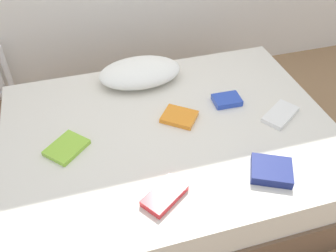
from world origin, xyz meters
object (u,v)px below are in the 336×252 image
at_px(textbook_blue, 227,100).
at_px(textbook_orange, 179,117).
at_px(bed, 170,158).
at_px(textbook_navy, 271,171).
at_px(pillow, 140,72).
at_px(textbook_red, 165,195).
at_px(textbook_white, 280,114).
at_px(textbook_lime, 67,147).

distance_m(textbook_blue, textbook_orange, 0.35).
bearing_deg(bed, textbook_navy, -49.85).
bearing_deg(pillow, textbook_red, -96.25).
bearing_deg(textbook_orange, textbook_white, 23.24).
relative_size(textbook_lime, textbook_red, 0.95).
xyz_separation_m(bed, pillow, (-0.06, 0.53, 0.33)).
distance_m(pillow, textbook_navy, 1.12).
height_order(textbook_blue, textbook_white, textbook_blue).
xyz_separation_m(textbook_orange, textbook_white, (0.61, -0.15, -0.00)).
bearing_deg(textbook_white, pillow, 107.32).
distance_m(textbook_blue, textbook_red, 0.86).
bearing_deg(textbook_navy, pillow, 141.12).
xyz_separation_m(bed, textbook_orange, (0.08, 0.08, 0.27)).
xyz_separation_m(bed, textbook_navy, (0.41, -0.48, 0.28)).
bearing_deg(textbook_red, textbook_orange, 30.92).
bearing_deg(textbook_white, textbook_blue, 106.52).
bearing_deg(textbook_blue, bed, -159.68).
bearing_deg(textbook_orange, textbook_lime, -136.68).
distance_m(textbook_lime, textbook_orange, 0.69).
distance_m(bed, pillow, 0.63).
height_order(textbook_lime, textbook_red, textbook_red).
relative_size(pillow, textbook_white, 2.24).
height_order(textbook_navy, textbook_orange, textbook_navy).
distance_m(textbook_orange, textbook_white, 0.63).
xyz_separation_m(textbook_navy, textbook_white, (0.28, 0.40, -0.01)).
distance_m(bed, textbook_orange, 0.29).
bearing_deg(textbook_navy, textbook_lime, -179.29).
xyz_separation_m(pillow, textbook_red, (-0.11, -1.01, -0.05)).
bearing_deg(textbook_lime, pillow, 1.50).
bearing_deg(textbook_blue, textbook_red, -132.16).
height_order(bed, textbook_navy, textbook_navy).
bearing_deg(bed, textbook_blue, 18.69).
xyz_separation_m(textbook_lime, textbook_white, (1.29, -0.08, 0.00)).
relative_size(bed, textbook_navy, 9.56).
height_order(textbook_orange, textbook_red, textbook_red).
relative_size(textbook_lime, textbook_white, 0.87).
height_order(textbook_lime, textbook_blue, textbook_blue).
bearing_deg(textbook_navy, textbook_white, 81.67).
bearing_deg(textbook_lime, textbook_red, -90.26).
bearing_deg(pillow, textbook_orange, -72.93).
xyz_separation_m(textbook_blue, textbook_white, (0.26, -0.22, -0.00)).
xyz_separation_m(pillow, textbook_orange, (0.14, -0.46, -0.06)).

